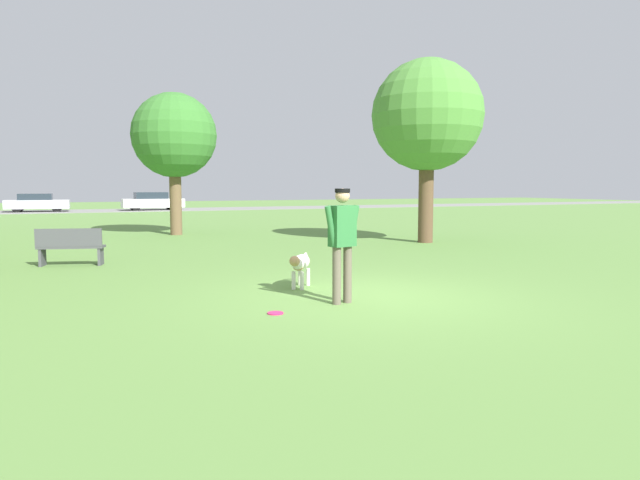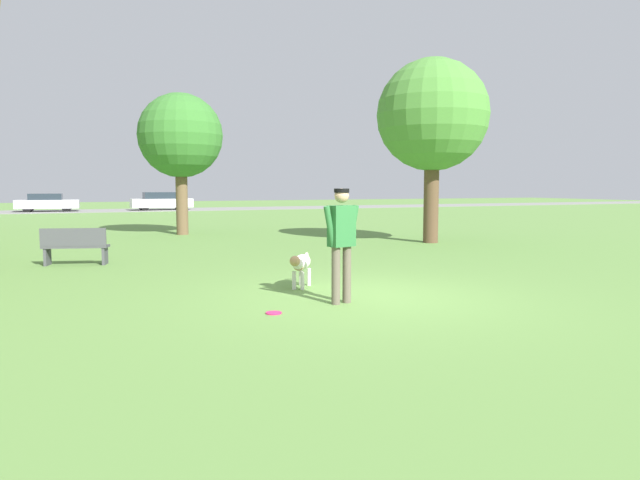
{
  "view_description": "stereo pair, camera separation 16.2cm",
  "coord_description": "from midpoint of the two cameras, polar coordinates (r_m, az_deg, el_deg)",
  "views": [
    {
      "loc": [
        -4.35,
        -7.89,
        1.77
      ],
      "look_at": [
        -0.61,
        0.49,
        0.9
      ],
      "focal_mm": 32.0,
      "sensor_mm": 36.0,
      "label": 1
    },
    {
      "loc": [
        -4.2,
        -7.95,
        1.77
      ],
      "look_at": [
        -0.61,
        0.49,
        0.9
      ],
      "focal_mm": 32.0,
      "sensor_mm": 36.0,
      "label": 2
    }
  ],
  "objects": [
    {
      "name": "ground_plane",
      "position": [
        9.17,
        5.26,
        -5.73
      ],
      "size": [
        120.0,
        120.0,
        0.0
      ],
      "primitive_type": "plane",
      "color": "#608C42"
    },
    {
      "name": "far_road_strip",
      "position": [
        43.97,
        -17.43,
        2.87
      ],
      "size": [
        120.0,
        6.0,
        0.01
      ],
      "color": "gray",
      "rests_on": "ground_plane"
    },
    {
      "name": "person",
      "position": [
        8.54,
        2.71,
        0.42
      ],
      "size": [
        0.66,
        0.31,
        1.74
      ],
      "rotation": [
        0.0,
        0.0,
        0.24
      ],
      "color": "#665B4C",
      "rests_on": "ground_plane"
    },
    {
      "name": "dog",
      "position": [
        9.91,
        -1.45,
        -2.4
      ],
      "size": [
        0.71,
        0.89,
        0.61
      ],
      "rotation": [
        0.0,
        0.0,
        4.07
      ],
      "color": "silver",
      "rests_on": "ground_plane"
    },
    {
      "name": "frisbee",
      "position": [
        8.02,
        -4.07,
        -7.29
      ],
      "size": [
        0.23,
        0.23,
        0.02
      ],
      "color": "#E52366",
      "rests_on": "ground_plane"
    },
    {
      "name": "tree_near_right",
      "position": [
        18.28,
        11.46,
        12.06
      ],
      "size": [
        3.44,
        3.44,
        5.67
      ],
      "color": "brown",
      "rests_on": "ground_plane"
    },
    {
      "name": "tree_mid_center",
      "position": [
        21.46,
        -13.58,
        10.03
      ],
      "size": [
        3.03,
        3.03,
        5.1
      ],
      "color": "brown",
      "rests_on": "ground_plane"
    },
    {
      "name": "parked_car_silver",
      "position": [
        43.85,
        -25.52,
        3.4
      ],
      "size": [
        4.11,
        1.93,
        1.25
      ],
      "rotation": [
        0.0,
        0.0,
        -0.04
      ],
      "color": "#B7B7BC",
      "rests_on": "ground_plane"
    },
    {
      "name": "parked_car_white",
      "position": [
        43.73,
        -15.5,
        3.75
      ],
      "size": [
        4.39,
        1.85,
        1.32
      ],
      "rotation": [
        0.0,
        0.0,
        0.03
      ],
      "color": "white",
      "rests_on": "ground_plane"
    },
    {
      "name": "park_bench",
      "position": [
        13.83,
        -23.0,
        -0.49
      ],
      "size": [
        1.46,
        0.76,
        0.84
      ],
      "rotation": [
        0.0,
        0.0,
        2.87
      ],
      "color": "#47474C",
      "rests_on": "ground_plane"
    }
  ]
}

